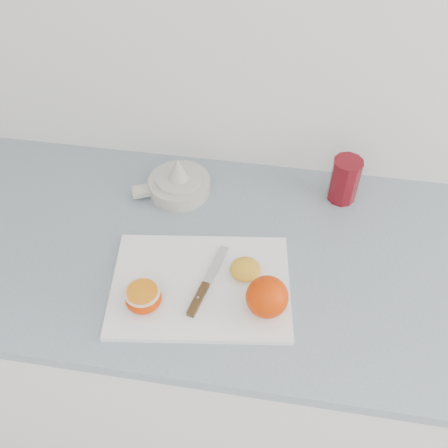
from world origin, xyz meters
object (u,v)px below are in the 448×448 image
object	(u,v)px
red_tumbler	(344,181)
counter	(259,352)
half_orange	(143,298)
citrus_juicer	(179,183)
cutting_board	(201,285)

from	to	relation	value
red_tumbler	counter	bearing A→B (deg)	-127.12
counter	red_tumbler	size ratio (longest dim) A/B	20.50
counter	half_orange	world-z (taller)	half_orange
counter	half_orange	size ratio (longest dim) A/B	32.71
citrus_juicer	cutting_board	bearing A→B (deg)	-68.74
cutting_board	citrus_juicer	world-z (taller)	citrus_juicer
cutting_board	half_orange	world-z (taller)	half_orange
counter	red_tumbler	distance (m)	0.56
counter	half_orange	xyz separation A→B (m)	(-0.23, -0.18, 0.48)
counter	citrus_juicer	bearing A→B (deg)	145.42
half_orange	citrus_juicer	xyz separation A→B (m)	(-0.01, 0.34, -0.01)
cutting_board	half_orange	bearing A→B (deg)	-146.85
cutting_board	citrus_juicer	xyz separation A→B (m)	(-0.11, 0.28, 0.02)
counter	cutting_board	bearing A→B (deg)	-139.67
cutting_board	citrus_juicer	bearing A→B (deg)	111.26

